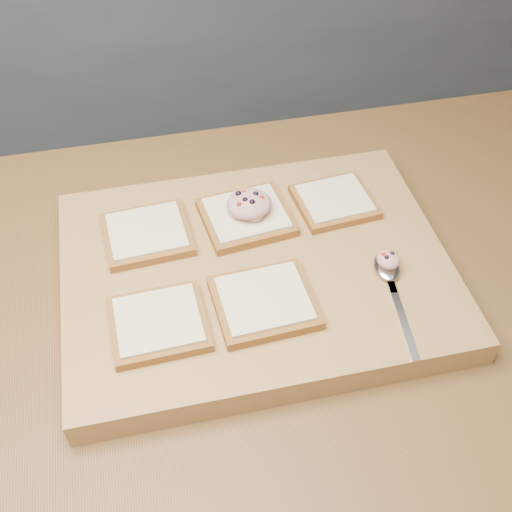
{
  "coord_description": "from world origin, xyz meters",
  "views": [
    {
      "loc": [
        -0.13,
        -0.6,
        1.62
      ],
      "look_at": [
        0.01,
        0.01,
        0.96
      ],
      "focal_mm": 45.0,
      "sensor_mm": 36.0,
      "label": 1
    }
  ],
  "objects_px": {
    "tuna_salad_dollop": "(249,204)",
    "spoon": "(389,274)",
    "cutting_board": "(256,272)",
    "bread_far_center": "(246,216)"
  },
  "relations": [
    {
      "from": "cutting_board",
      "to": "bread_far_center",
      "type": "distance_m",
      "value": 0.09
    },
    {
      "from": "bread_far_center",
      "to": "tuna_salad_dollop",
      "type": "distance_m",
      "value": 0.03
    },
    {
      "from": "cutting_board",
      "to": "tuna_salad_dollop",
      "type": "height_order",
      "value": "tuna_salad_dollop"
    },
    {
      "from": "spoon",
      "to": "tuna_salad_dollop",
      "type": "bearing_deg",
      "value": 137.05
    },
    {
      "from": "cutting_board",
      "to": "spoon",
      "type": "height_order",
      "value": "spoon"
    },
    {
      "from": "tuna_salad_dollop",
      "to": "spoon",
      "type": "xyz_separation_m",
      "value": [
        0.17,
        -0.16,
        -0.03
      ]
    },
    {
      "from": "cutting_board",
      "to": "spoon",
      "type": "xyz_separation_m",
      "value": [
        0.18,
        -0.07,
        0.03
      ]
    },
    {
      "from": "cutting_board",
      "to": "tuna_salad_dollop",
      "type": "bearing_deg",
      "value": 84.21
    },
    {
      "from": "cutting_board",
      "to": "bread_far_center",
      "type": "xyz_separation_m",
      "value": [
        0.0,
        0.09,
        0.03
      ]
    },
    {
      "from": "cutting_board",
      "to": "tuna_salad_dollop",
      "type": "distance_m",
      "value": 0.1
    }
  ]
}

